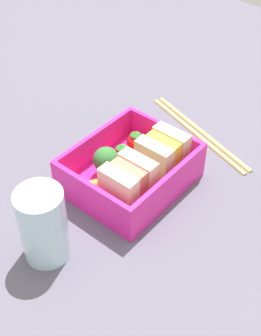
{
  "coord_description": "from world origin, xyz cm",
  "views": [
    {
      "loc": [
        33.48,
        28.01,
        42.62
      ],
      "look_at": [
        0.0,
        0.0,
        2.7
      ],
      "focal_mm": 50.0,
      "sensor_mm": 36.0,
      "label": 1
    }
  ],
  "objects_px": {
    "sandwich_left": "(162,155)",
    "strawberry_far_left": "(136,141)",
    "strawberry_left": "(122,155)",
    "chopstick_pair": "(199,132)",
    "drinking_glass": "(42,224)",
    "broccoli_floret": "(106,160)",
    "carrot_stick_far_left": "(93,185)",
    "sandwich_center_left": "(128,184)"
  },
  "relations": [
    {
      "from": "sandwich_left",
      "to": "strawberry_far_left",
      "type": "height_order",
      "value": "sandwich_left"
    },
    {
      "from": "strawberry_left",
      "to": "chopstick_pair",
      "type": "relative_size",
      "value": 0.16
    },
    {
      "from": "sandwich_left",
      "to": "drinking_glass",
      "type": "height_order",
      "value": "drinking_glass"
    },
    {
      "from": "strawberry_far_left",
      "to": "broccoli_floret",
      "type": "relative_size",
      "value": 0.73
    },
    {
      "from": "sandwich_left",
      "to": "broccoli_floret",
      "type": "relative_size",
      "value": 1.31
    },
    {
      "from": "broccoli_floret",
      "to": "carrot_stick_far_left",
      "type": "xyz_separation_m",
      "value": [
        0.03,
        0.0,
        -0.02
      ]
    },
    {
      "from": "strawberry_left",
      "to": "drinking_glass",
      "type": "distance_m",
      "value": 0.16
    },
    {
      "from": "strawberry_far_left",
      "to": "chopstick_pair",
      "type": "distance_m",
      "value": 0.11
    },
    {
      "from": "sandwich_center_left",
      "to": "broccoli_floret",
      "type": "bearing_deg",
      "value": -108.04
    },
    {
      "from": "sandwich_center_left",
      "to": "carrot_stick_far_left",
      "type": "bearing_deg",
      "value": -74.29
    },
    {
      "from": "strawberry_left",
      "to": "broccoli_floret",
      "type": "xyz_separation_m",
      "value": [
        0.03,
        -0.0,
        0.01
      ]
    },
    {
      "from": "strawberry_left",
      "to": "strawberry_far_left",
      "type": "bearing_deg",
      "value": -172.55
    },
    {
      "from": "carrot_stick_far_left",
      "to": "sandwich_center_left",
      "type": "bearing_deg",
      "value": 105.71
    },
    {
      "from": "strawberry_far_left",
      "to": "drinking_glass",
      "type": "relative_size",
      "value": 0.34
    },
    {
      "from": "sandwich_center_left",
      "to": "strawberry_left",
      "type": "xyz_separation_m",
      "value": [
        -0.05,
        -0.05,
        -0.01
      ]
    },
    {
      "from": "carrot_stick_far_left",
      "to": "sandwich_left",
      "type": "bearing_deg",
      "value": 149.8
    },
    {
      "from": "sandwich_center_left",
      "to": "strawberry_left",
      "type": "height_order",
      "value": "sandwich_center_left"
    },
    {
      "from": "carrot_stick_far_left",
      "to": "drinking_glass",
      "type": "xyz_separation_m",
      "value": [
        0.1,
        0.02,
        0.03
      ]
    },
    {
      "from": "chopstick_pair",
      "to": "broccoli_floret",
      "type": "bearing_deg",
      "value": -12.64
    },
    {
      "from": "sandwich_left",
      "to": "strawberry_left",
      "type": "height_order",
      "value": "sandwich_left"
    },
    {
      "from": "sandwich_center_left",
      "to": "drinking_glass",
      "type": "height_order",
      "value": "drinking_glass"
    },
    {
      "from": "strawberry_far_left",
      "to": "broccoli_floret",
      "type": "bearing_deg",
      "value": 3.63
    },
    {
      "from": "broccoli_floret",
      "to": "strawberry_far_left",
      "type": "bearing_deg",
      "value": -176.37
    },
    {
      "from": "strawberry_far_left",
      "to": "carrot_stick_far_left",
      "type": "relative_size",
      "value": 0.71
    },
    {
      "from": "sandwich_left",
      "to": "carrot_stick_far_left",
      "type": "bearing_deg",
      "value": -30.2
    },
    {
      "from": "strawberry_left",
      "to": "drinking_glass",
      "type": "bearing_deg",
      "value": 8.42
    },
    {
      "from": "strawberry_far_left",
      "to": "drinking_glass",
      "type": "height_order",
      "value": "drinking_glass"
    },
    {
      "from": "sandwich_left",
      "to": "drinking_glass",
      "type": "bearing_deg",
      "value": -8.56
    },
    {
      "from": "strawberry_far_left",
      "to": "sandwich_center_left",
      "type": "bearing_deg",
      "value": 34.25
    },
    {
      "from": "sandwich_left",
      "to": "drinking_glass",
      "type": "relative_size",
      "value": 0.6
    },
    {
      "from": "strawberry_left",
      "to": "broccoli_floret",
      "type": "bearing_deg",
      "value": -0.57
    },
    {
      "from": "sandwich_left",
      "to": "broccoli_floret",
      "type": "xyz_separation_m",
      "value": [
        0.05,
        -0.05,
        -0.0
      ]
    },
    {
      "from": "carrot_stick_far_left",
      "to": "drinking_glass",
      "type": "distance_m",
      "value": 0.1
    },
    {
      "from": "broccoli_floret",
      "to": "carrot_stick_far_left",
      "type": "distance_m",
      "value": 0.04
    },
    {
      "from": "drinking_glass",
      "to": "strawberry_far_left",
      "type": "bearing_deg",
      "value": -171.75
    },
    {
      "from": "sandwich_center_left",
      "to": "chopstick_pair",
      "type": "xyz_separation_m",
      "value": [
        -0.18,
        -0.01,
        -0.04
      ]
    },
    {
      "from": "sandwich_center_left",
      "to": "chopstick_pair",
      "type": "bearing_deg",
      "value": -175.45
    },
    {
      "from": "strawberry_far_left",
      "to": "broccoli_floret",
      "type": "xyz_separation_m",
      "value": [
        0.06,
        0.0,
        0.01
      ]
    },
    {
      "from": "carrot_stick_far_left",
      "to": "broccoli_floret",
      "type": "bearing_deg",
      "value": -171.9
    },
    {
      "from": "strawberry_left",
      "to": "carrot_stick_far_left",
      "type": "height_order",
      "value": "strawberry_left"
    },
    {
      "from": "sandwich_left",
      "to": "chopstick_pair",
      "type": "relative_size",
      "value": 0.27
    },
    {
      "from": "broccoli_floret",
      "to": "chopstick_pair",
      "type": "height_order",
      "value": "broccoli_floret"
    }
  ]
}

